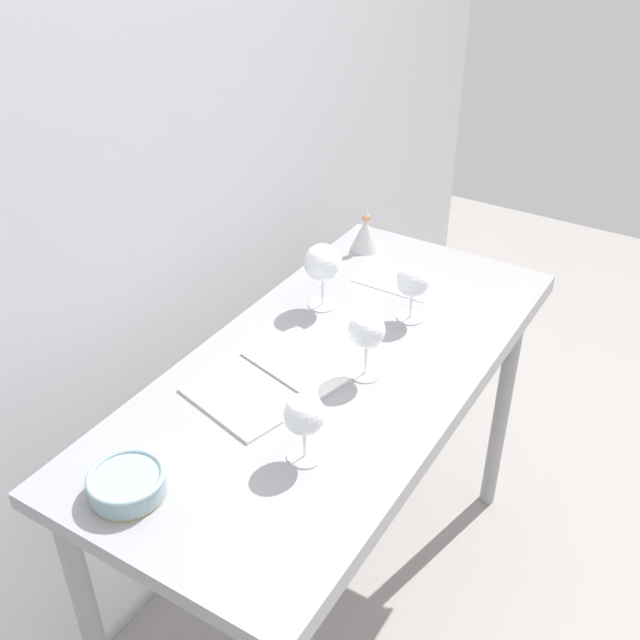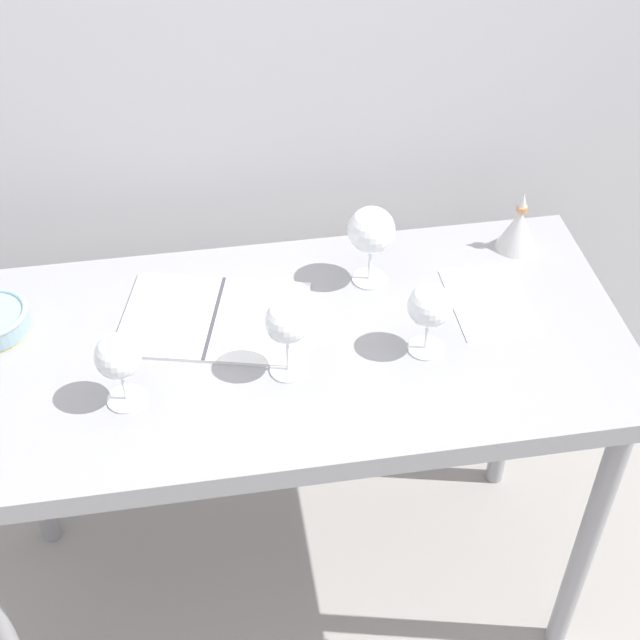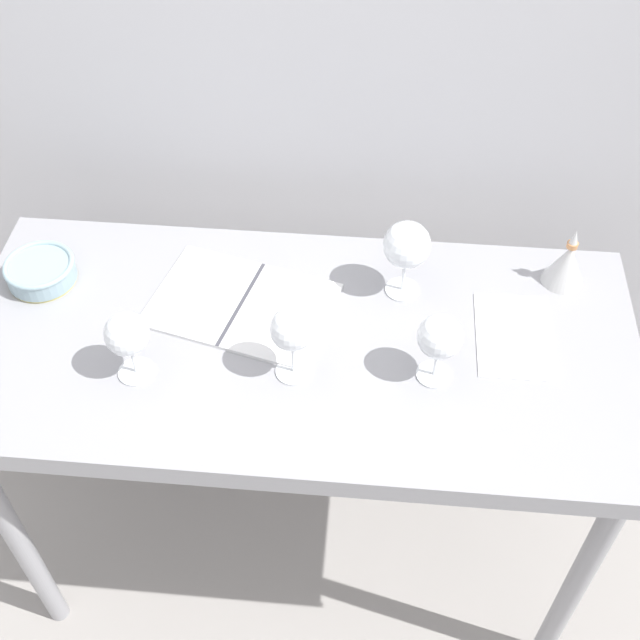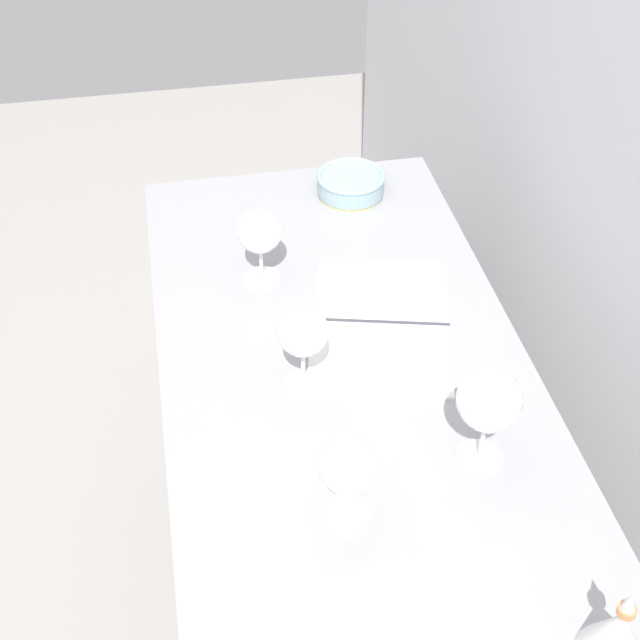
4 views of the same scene
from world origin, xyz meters
name	(u,v)px [view 3 (image 3 of 4)]	position (x,y,z in m)	size (l,w,h in m)	color
ground_plane	(305,543)	(0.00, 0.00, 0.00)	(6.00, 6.00, 0.00)	gray
back_wall	(320,38)	(0.00, 0.49, 1.30)	(3.80, 0.04, 2.60)	silver
steel_counter	(299,372)	(0.00, -0.01, 0.79)	(1.40, 0.65, 0.90)	#929297
wine_glass_near_right	(440,338)	(0.28, -0.07, 1.01)	(0.09, 0.09, 0.16)	white
wine_glass_far_right	(407,246)	(0.21, 0.16, 1.03)	(0.10, 0.10, 0.18)	white
wine_glass_near_left	(127,336)	(-0.31, -0.12, 1.01)	(0.09, 0.09, 0.16)	white
wine_glass_near_center	(291,331)	(0.00, -0.09, 1.02)	(0.09, 0.09, 0.17)	white
open_notebook	(241,304)	(-0.13, 0.08, 0.90)	(0.43, 0.34, 0.01)	white
tasting_sheet_upper	(514,336)	(0.44, 0.04, 0.90)	(0.15, 0.23, 0.00)	white
tasting_bowl	(41,271)	(-0.58, 0.12, 0.93)	(0.15, 0.15, 0.05)	#DBCC66
decanter_funnel	(567,264)	(0.56, 0.22, 0.95)	(0.09, 0.09, 0.15)	silver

